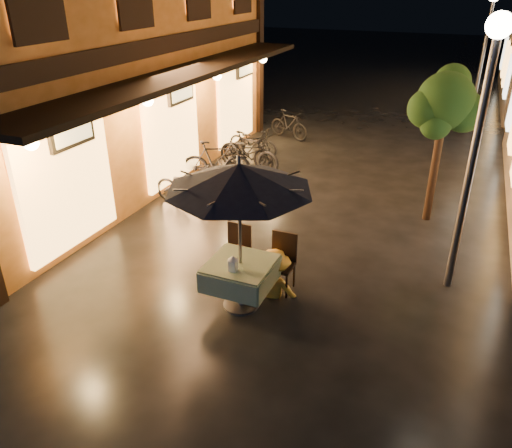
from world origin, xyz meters
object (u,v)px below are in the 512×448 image
at_px(streetlamp_near, 482,111).
at_px(patio_umbrella, 239,177).
at_px(cafe_table, 241,273).
at_px(person_yellow, 274,252).
at_px(bicycle_0, 188,187).
at_px(table_lantern, 233,263).
at_px(person_orange, 237,246).

bearing_deg(streetlamp_near, patio_umbrella, -147.42).
relative_size(streetlamp_near, cafe_table, 4.27).
bearing_deg(person_yellow, patio_umbrella, 45.84).
xyz_separation_m(person_yellow, bicycle_0, (-3.03, 2.55, -0.33)).
bearing_deg(bicycle_0, streetlamp_near, -103.67).
bearing_deg(bicycle_0, patio_umbrella, -140.47).
bearing_deg(streetlamp_near, cafe_table, -147.42).
xyz_separation_m(streetlamp_near, table_lantern, (-2.94, -2.13, -2.00)).
height_order(streetlamp_near, patio_umbrella, streetlamp_near).
distance_m(person_orange, person_yellow, 0.67).
bearing_deg(streetlamp_near, person_yellow, -152.58).
bearing_deg(patio_umbrella, person_yellow, 57.46).
bearing_deg(person_orange, person_yellow, 167.62).
relative_size(streetlamp_near, bicycle_0, 2.61).
height_order(cafe_table, table_lantern, table_lantern).
xyz_separation_m(streetlamp_near, person_orange, (-3.27, -1.29, -2.23)).
bearing_deg(person_orange, bicycle_0, -53.85).
xyz_separation_m(patio_umbrella, person_yellow, (0.34, 0.53, -1.39)).
distance_m(person_orange, bicycle_0, 3.44).
bearing_deg(person_orange, streetlamp_near, -165.73).
height_order(table_lantern, bicycle_0, table_lantern).
distance_m(streetlamp_near, patio_umbrella, 3.57).
xyz_separation_m(streetlamp_near, patio_umbrella, (-2.94, -1.88, -0.77)).
relative_size(streetlamp_near, table_lantern, 16.92).
xyz_separation_m(person_orange, bicycle_0, (-2.36, 2.49, -0.26)).
bearing_deg(cafe_table, patio_umbrella, 135.00).
height_order(streetlamp_near, cafe_table, streetlamp_near).
distance_m(streetlamp_near, table_lantern, 4.14).
height_order(table_lantern, person_yellow, person_yellow).
bearing_deg(bicycle_0, cafe_table, -140.47).
distance_m(patio_umbrella, bicycle_0, 4.44).
bearing_deg(cafe_table, bicycle_0, 131.12).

